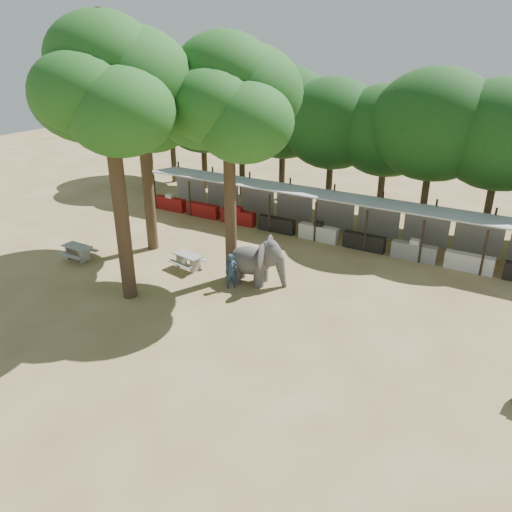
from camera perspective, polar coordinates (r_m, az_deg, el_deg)
The scene contains 10 objects.
ground at distance 19.18m, azimuth -5.14°, elevation -11.27°, with size 100.00×100.00×0.00m, color brown.
vendor_stalls at distance 29.76m, azimuth 10.41°, elevation 4.00°, with size 28.00×2.99×2.80m.
yard_tree_left at distance 27.32m, azimuth -13.04°, elevation 17.22°, with size 7.10×6.90×11.02m.
yard_tree_center at distance 21.59m, azimuth -16.56°, elevation 18.06°, with size 7.10×6.90×12.04m.
yard_tree_back at distance 22.78m, azimuth -3.25°, elevation 17.48°, with size 7.10×6.90×11.36m.
backdrop_trees at distance 33.47m, azimuth 14.21°, elevation 13.50°, with size 46.46×5.95×8.33m.
elephant at distance 23.95m, azimuth 0.04°, elevation -0.55°, with size 3.11×2.31×2.32m.
handler at distance 23.61m, azimuth -2.85°, elevation -1.75°, with size 0.61×0.41×1.71m, color #26384C.
picnic_table_near at distance 28.38m, azimuth -19.70°, elevation 0.59°, with size 1.64×1.47×0.81m.
picnic_table_far at distance 25.93m, azimuth -7.76°, elevation -0.38°, with size 1.81×1.68×0.79m.
Camera 1 is at (9.45, -12.65, 10.89)m, focal length 35.00 mm.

